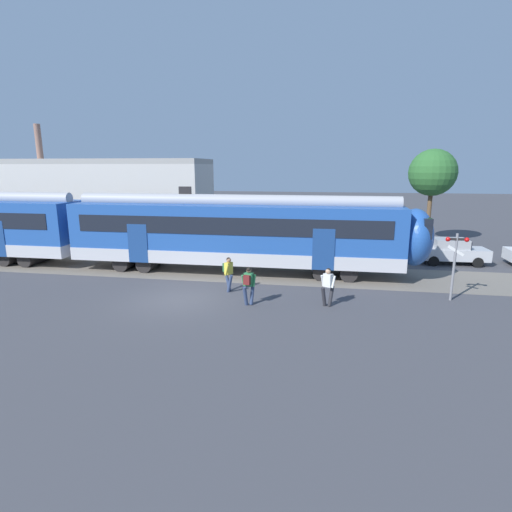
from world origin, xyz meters
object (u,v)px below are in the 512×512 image
commuter_train (92,228)px  parked_car_silver (451,251)px  crossing_signal (455,256)px  pedestrian_green (248,283)px  pedestrian_white (328,284)px  pedestrian_yellow (228,271)px

commuter_train → parked_car_silver: bearing=10.9°
crossing_signal → pedestrian_green: bearing=-166.4°
pedestrian_white → crossing_signal: 5.76m
pedestrian_yellow → pedestrian_white: 4.79m
commuter_train → crossing_signal: commuter_train is taller
commuter_train → pedestrian_green: size_ratio=22.83×
crossing_signal → pedestrian_yellow: bearing=-177.9°
pedestrian_yellow → pedestrian_white: size_ratio=1.00×
pedestrian_white → parked_car_silver: (7.48, 9.00, -0.18)m
parked_car_silver → pedestrian_yellow: bearing=-147.5°
crossing_signal → parked_car_silver: bearing=74.2°
parked_car_silver → pedestrian_white: bearing=-129.7°
commuter_train → crossing_signal: bearing=-9.6°
parked_car_silver → crossing_signal: size_ratio=1.35×
commuter_train → pedestrian_white: bearing=-19.7°
pedestrian_yellow → crossing_signal: (10.02, 0.37, 1.02)m
pedestrian_yellow → pedestrian_white: bearing=-15.7°
pedestrian_white → parked_car_silver: size_ratio=0.41×
pedestrian_green → pedestrian_yellow: bearing=126.6°
pedestrian_yellow → crossing_signal: bearing=2.1°
commuter_train → pedestrian_yellow: 9.85m
commuter_train → pedestrian_white: commuter_train is taller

